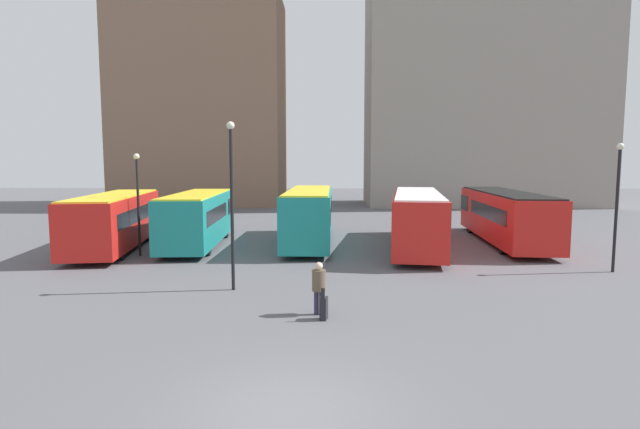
# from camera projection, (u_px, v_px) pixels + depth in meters

# --- Properties ---
(ground_plane) EXTENTS (160.00, 160.00, 0.00)m
(ground_plane) POSITION_uv_depth(u_px,v_px,m) (288.00, 413.00, 9.05)
(ground_plane) COLOR #56565B
(building_block_left) EXTENTS (17.48, 10.26, 22.00)m
(building_block_left) POSITION_uv_depth(u_px,v_px,m) (202.00, 103.00, 54.11)
(building_block_left) COLOR #7F604C
(building_block_left) RESTS_ON ground_plane
(building_block_right) EXTENTS (24.30, 10.93, 38.23)m
(building_block_right) POSITION_uv_depth(u_px,v_px,m) (484.00, 24.00, 52.56)
(building_block_right) COLOR gray
(building_block_right) RESTS_ON ground_plane
(bus_0) EXTENTS (4.01, 10.56, 2.88)m
(bus_0) POSITION_uv_depth(u_px,v_px,m) (115.00, 219.00, 26.21)
(bus_0) COLOR red
(bus_0) RESTS_ON ground_plane
(bus_1) EXTENTS (3.03, 9.65, 2.88)m
(bus_1) POSITION_uv_depth(u_px,v_px,m) (198.00, 217.00, 27.19)
(bus_1) COLOR #19847F
(bus_1) RESTS_ON ground_plane
(bus_2) EXTENTS (2.47, 10.79, 3.03)m
(bus_2) POSITION_uv_depth(u_px,v_px,m) (309.00, 214.00, 27.99)
(bus_2) COLOR #19847F
(bus_2) RESTS_ON ground_plane
(bus_3) EXTENTS (4.12, 12.09, 2.96)m
(bus_3) POSITION_uv_depth(u_px,v_px,m) (417.00, 217.00, 26.60)
(bus_3) COLOR red
(bus_3) RESTS_ON ground_plane
(bus_4) EXTENTS (3.28, 12.28, 2.90)m
(bus_4) POSITION_uv_depth(u_px,v_px,m) (504.00, 215.00, 28.39)
(bus_4) COLOR red
(bus_4) RESTS_ON ground_plane
(traveler) EXTENTS (0.48, 0.48, 1.59)m
(traveler) POSITION_uv_depth(u_px,v_px,m) (319.00, 284.00, 14.83)
(traveler) COLOR #382D4C
(traveler) RESTS_ON ground_plane
(suitcase) EXTENTS (0.25, 0.34, 0.96)m
(suitcase) POSITION_uv_depth(u_px,v_px,m) (324.00, 308.00, 14.40)
(suitcase) COLOR black
(suitcase) RESTS_ON ground_plane
(lamp_post_0) EXTENTS (0.28, 0.28, 4.97)m
(lamp_post_0) POSITION_uv_depth(u_px,v_px,m) (138.00, 195.00, 24.01)
(lamp_post_0) COLOR black
(lamp_post_0) RESTS_ON ground_plane
(lamp_post_1) EXTENTS (0.28, 0.28, 5.32)m
(lamp_post_1) POSITION_uv_depth(u_px,v_px,m) (617.00, 196.00, 20.41)
(lamp_post_1) COLOR black
(lamp_post_1) RESTS_ON ground_plane
(lamp_post_2) EXTENTS (0.28, 0.28, 5.95)m
(lamp_post_2) POSITION_uv_depth(u_px,v_px,m) (232.00, 193.00, 17.47)
(lamp_post_2) COLOR black
(lamp_post_2) RESTS_ON ground_plane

